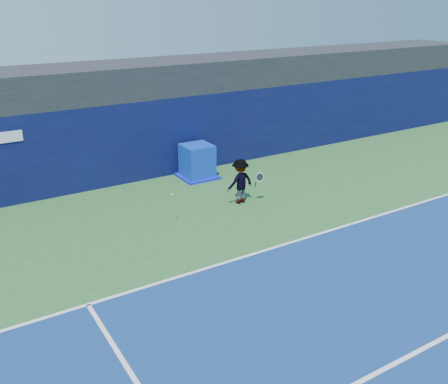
{
  "coord_description": "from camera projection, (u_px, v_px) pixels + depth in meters",
  "views": [
    {
      "loc": [
        -7.38,
        -6.82,
        6.56
      ],
      "look_at": [
        -0.01,
        5.2,
        1.0
      ],
      "focal_mm": 40.0,
      "sensor_mm": 36.0,
      "label": 1
    }
  ],
  "objects": [
    {
      "name": "ground",
      "position": [
        343.0,
        303.0,
        11.41
      ],
      "size": [
        80.0,
        80.0,
        0.0
      ],
      "primitive_type": "plane",
      "color": "#2D612B",
      "rests_on": "ground"
    },
    {
      "name": "baseline",
      "position": [
        266.0,
        250.0,
        13.78
      ],
      "size": [
        24.0,
        0.1,
        0.01
      ],
      "primitive_type": "cube",
      "color": "white",
      "rests_on": "ground"
    },
    {
      "name": "stadium_band",
      "position": [
        139.0,
        78.0,
        19.21
      ],
      "size": [
        36.0,
        3.0,
        1.2
      ],
      "primitive_type": "cube",
      "color": "black",
      "rests_on": "back_wall_assembly"
    },
    {
      "name": "service_line",
      "position": [
        415.0,
        353.0,
        9.82
      ],
      "size": [
        24.0,
        0.1,
        0.01
      ],
      "primitive_type": "cube",
      "color": "white",
      "rests_on": "ground"
    },
    {
      "name": "back_wall_assembly",
      "position": [
        152.0,
        137.0,
        19.18
      ],
      "size": [
        36.0,
        1.03,
        3.0
      ],
      "color": "#0A0F3A",
      "rests_on": "ground"
    },
    {
      "name": "equipment_cart",
      "position": [
        197.0,
        163.0,
        19.14
      ],
      "size": [
        1.36,
        1.36,
        1.3
      ],
      "color": "#0C30B0",
      "rests_on": "ground"
    },
    {
      "name": "tennis_ball",
      "position": [
        172.0,
        194.0,
        14.96
      ],
      "size": [
        0.08,
        0.08,
        0.08
      ],
      "color": "#C5D717",
      "rests_on": "ground"
    },
    {
      "name": "tennis_player",
      "position": [
        240.0,
        181.0,
        16.7
      ],
      "size": [
        1.25,
        0.7,
        1.53
      ],
      "color": "silver",
      "rests_on": "ground"
    }
  ]
}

